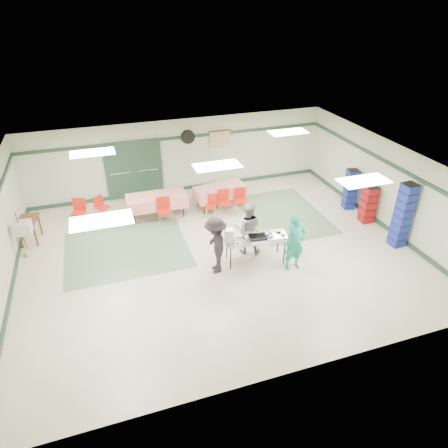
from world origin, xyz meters
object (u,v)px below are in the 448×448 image
object	(u,v)px
volunteer_teal	(295,243)
chair_d	(164,208)
crate_stack_blue_a	(350,189)
dining_table_b	(157,200)
office_printer	(23,228)
crate_stack_red	(368,204)
volunteer_dark	(216,245)
broom	(22,233)
chair_loose_a	(101,205)
chair_loose_b	(79,209)
printer_table	(28,223)
chair_b	(211,203)
serving_table	(256,239)
volunteer_grey	(248,228)
crate_stack_blue_b	(403,216)
chair_a	(224,199)
chair_c	(240,198)
dining_table_a	(220,191)

from	to	relation	value
volunteer_teal	chair_d	world-z (taller)	volunteer_teal
crate_stack_blue_a	dining_table_b	bearing A→B (deg)	166.74
office_printer	crate_stack_red	bearing A→B (deg)	-4.58
volunteer_dark	broom	size ratio (longest dim) A/B	1.18
chair_loose_a	office_printer	bearing A→B (deg)	177.24
chair_loose_b	office_printer	size ratio (longest dim) A/B	1.96
chair_loose_b	printer_table	xyz separation A→B (m)	(-1.43, -0.65, 0.10)
dining_table_b	chair_b	distance (m)	1.80
volunteer_dark	broom	distance (m)	5.49
serving_table	printer_table	world-z (taller)	serving_table
printer_table	broom	distance (m)	0.74
volunteer_grey	chair_b	bearing A→B (deg)	-60.38
chair_d	office_printer	distance (m)	4.09
volunteer_dark	crate_stack_blue_b	xyz separation A→B (m)	(5.47, -0.49, 0.19)
office_printer	chair_loose_a	bearing A→B (deg)	40.90
chair_loose_a	chair_loose_b	distance (m)	0.70
serving_table	volunteer_grey	distance (m)	0.51
volunteer_grey	crate_stack_blue_a	bearing A→B (deg)	-140.76
chair_a	chair_c	xyz separation A→B (m)	(0.56, -0.00, -0.02)
volunteer_teal	dining_table_a	xyz separation A→B (m)	(-0.77, 4.08, -0.24)
volunteer_grey	crate_stack_blue_a	world-z (taller)	volunteer_grey
volunteer_teal	chair_b	world-z (taller)	volunteer_teal
crate_stack_blue_a	broom	world-z (taller)	crate_stack_blue_a
dining_table_b	chair_a	size ratio (longest dim) A/B	2.22
dining_table_a	office_printer	world-z (taller)	office_printer
chair_b	crate_stack_blue_a	xyz separation A→B (m)	(4.70, -0.93, 0.23)
volunteer_teal	volunteer_grey	world-z (taller)	volunteer_teal
chair_loose_b	printer_table	world-z (taller)	chair_loose_b
dining_table_a	crate_stack_red	xyz separation A→B (m)	(4.20, -2.53, 0.06)
dining_table_b	chair_a	distance (m)	2.23
serving_table	chair_c	xyz separation A→B (m)	(0.61, 2.88, -0.19)
dining_table_b	printer_table	size ratio (longest dim) A/B	2.22
volunteer_dark	chair_c	distance (m)	3.48
dining_table_b	chair_d	bearing A→B (deg)	-76.51
chair_a	crate_stack_blue_b	size ratio (longest dim) A/B	0.44
volunteer_teal	crate_stack_blue_a	bearing A→B (deg)	35.10
crate_stack_blue_b	chair_d	bearing A→B (deg)	151.10
printer_table	crate_stack_blue_a	bearing A→B (deg)	0.62
broom	volunteer_teal	bearing A→B (deg)	-29.11
dining_table_b	crate_stack_red	world-z (taller)	crate_stack_red
chair_a	volunteer_grey	bearing A→B (deg)	-91.58
chair_c	printer_table	world-z (taller)	chair_c
crate_stack_blue_a	office_printer	distance (m)	10.31
crate_stack_red	crate_stack_blue_a	bearing A→B (deg)	90.00
broom	serving_table	bearing A→B (deg)	-27.01
crate_stack_blue_a	serving_table	bearing A→B (deg)	-155.72
crate_stack_blue_b	broom	distance (m)	10.79
dining_table_a	dining_table_b	bearing A→B (deg)	172.51
chair_a	crate_stack_red	world-z (taller)	crate_stack_red
volunteer_teal	crate_stack_blue_a	size ratio (longest dim) A/B	1.14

